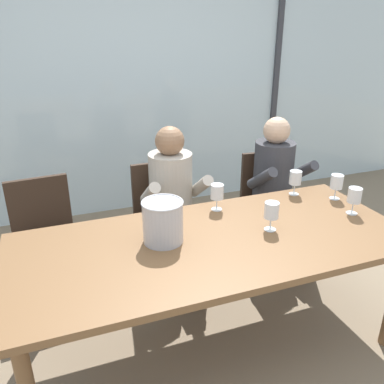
{
  "coord_description": "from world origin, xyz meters",
  "views": [
    {
      "loc": [
        -0.79,
        -1.77,
        1.84
      ],
      "look_at": [
        0.0,
        0.35,
        0.89
      ],
      "focal_mm": 36.97,
      "sensor_mm": 36.0,
      "label": 1
    }
  ],
  "objects": [
    {
      "name": "window_mullion_right",
      "position": [
        1.67,
        2.17,
        1.3
      ],
      "size": [
        0.06,
        0.06,
        2.6
      ],
      "primitive_type": "cube",
      "color": "#38383D",
      "rests_on": "ground"
    },
    {
      "name": "wine_glass_by_left_taster",
      "position": [
        0.17,
        0.35,
        0.86
      ],
      "size": [
        0.08,
        0.08,
        0.17
      ],
      "color": "silver",
      "rests_on": "dining_table"
    },
    {
      "name": "dining_table",
      "position": [
        0.0,
        0.0,
        0.67
      ],
      "size": [
        2.24,
        0.96,
        0.74
      ],
      "color": "brown",
      "rests_on": "ground"
    },
    {
      "name": "wine_glass_by_right_taster",
      "position": [
        1.01,
        0.23,
        0.86
      ],
      "size": [
        0.08,
        0.08,
        0.17
      ],
      "color": "silver",
      "rests_on": "dining_table"
    },
    {
      "name": "hillside_vineyard",
      "position": [
        0.0,
        6.58,
        0.74
      ],
      "size": [
        13.44,
        2.4,
        1.48
      ],
      "primitive_type": "cube",
      "color": "#386633",
      "rests_on": "ground"
    },
    {
      "name": "window_glass_panel",
      "position": [
        0.0,
        2.19,
        1.3
      ],
      "size": [
        7.44,
        0.03,
        2.6
      ],
      "primitive_type": "cube",
      "color": "silver",
      "rests_on": "ground"
    },
    {
      "name": "chair_center",
      "position": [
        0.88,
        0.87,
        0.51
      ],
      "size": [
        0.48,
        0.48,
        0.88
      ],
      "rotation": [
        0.0,
        0.0,
        -0.1
      ],
      "color": "#332319",
      "rests_on": "ground"
    },
    {
      "name": "chair_left_of_center",
      "position": [
        -0.03,
        0.92,
        0.51
      ],
      "size": [
        0.45,
        0.45,
        0.88
      ],
      "rotation": [
        0.0,
        0.0,
        0.02
      ],
      "color": "#332319",
      "rests_on": "ground"
    },
    {
      "name": "ice_bucket_primary",
      "position": [
        -0.27,
        0.08,
        0.86
      ],
      "size": [
        0.23,
        0.23,
        0.24
      ],
      "color": "#B7B7BC",
      "rests_on": "dining_table"
    },
    {
      "name": "wine_glass_near_bucket",
      "position": [
        0.79,
        0.4,
        0.86
      ],
      "size": [
        0.08,
        0.08,
        0.17
      ],
      "color": "silver",
      "rests_on": "dining_table"
    },
    {
      "name": "wine_glass_center_pour",
      "position": [
        0.35,
        -0.01,
        0.86
      ],
      "size": [
        0.08,
        0.08,
        0.17
      ],
      "color": "silver",
      "rests_on": "dining_table"
    },
    {
      "name": "person_beige_jumper",
      "position": [
        0.01,
        0.75,
        0.68
      ],
      "size": [
        0.46,
        0.61,
        1.2
      ],
      "rotation": [
        0.0,
        0.0,
        0.01
      ],
      "color": "#B7AD9E",
      "rests_on": "ground"
    },
    {
      "name": "person_charcoal_jacket",
      "position": [
        0.89,
        0.75,
        0.68
      ],
      "size": [
        0.48,
        0.62,
        1.2
      ],
      "rotation": [
        0.0,
        0.0,
        0.06
      ],
      "color": "#38383D",
      "rests_on": "ground"
    },
    {
      "name": "ground",
      "position": [
        0.0,
        1.0,
        0.0
      ],
      "size": [
        14.0,
        14.0,
        0.0
      ],
      "primitive_type": "plane",
      "color": "#847056"
    },
    {
      "name": "wine_glass_spare_empty",
      "position": [
        0.95,
        0.0,
        0.86
      ],
      "size": [
        0.08,
        0.08,
        0.17
      ],
      "color": "silver",
      "rests_on": "dining_table"
    },
    {
      "name": "chair_near_curtain",
      "position": [
        -0.9,
        0.88,
        0.51
      ],
      "size": [
        0.48,
        0.48,
        0.88
      ],
      "rotation": [
        0.0,
        0.0,
        0.09
      ],
      "color": "#332319",
      "rests_on": "ground"
    }
  ]
}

